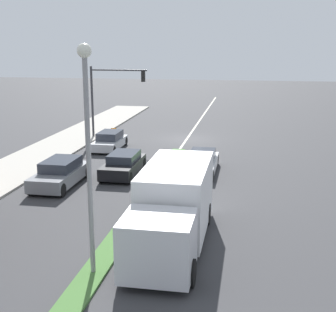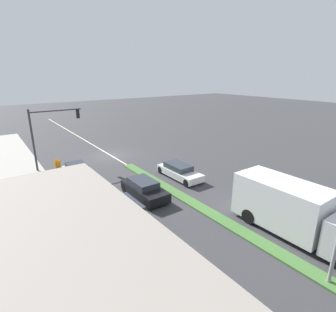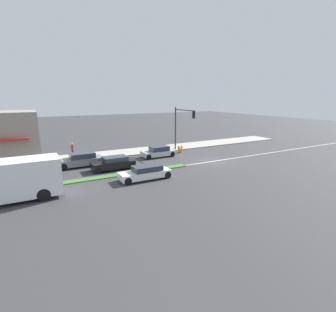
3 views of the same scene
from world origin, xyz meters
name	(u,v)px [view 3 (image 3 of 3)]	position (x,y,z in m)	size (l,w,h in m)	color
ground_plane	(36,188)	(0.00, 18.00, 0.00)	(160.00, 160.00, 0.00)	#38383A
sidewalk_right	(26,163)	(9.00, 18.50, 0.06)	(4.00, 73.00, 0.12)	#A8A399
lane_marking_center	(214,161)	(0.00, 0.00, 0.00)	(0.16, 60.00, 0.01)	beige
traffic_signal_main	(181,122)	(6.12, 0.63, 3.90)	(4.59, 0.34, 5.60)	#333338
pedestrian	(73,150)	(9.36, 13.58, 1.01)	(0.34, 0.34, 1.68)	#282D42
warning_aframe_sign	(180,149)	(5.82, 0.94, 0.43)	(0.45, 0.53, 0.84)	orange
delivery_truck	(6,181)	(-2.20, 19.80, 1.47)	(2.44, 7.50, 2.87)	silver
suv_black	(113,163)	(2.20, 10.93, 0.63)	(1.79, 4.19, 1.29)	black
sedan_silver	(158,152)	(5.00, 4.53, 0.60)	(1.72, 3.95, 1.27)	#B7BABF
van_white	(145,173)	(-2.20, 9.45, 0.58)	(1.72, 4.54, 1.20)	silver
suv_grey	(81,160)	(5.00, 13.51, 0.68)	(1.87, 4.45, 1.41)	slate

